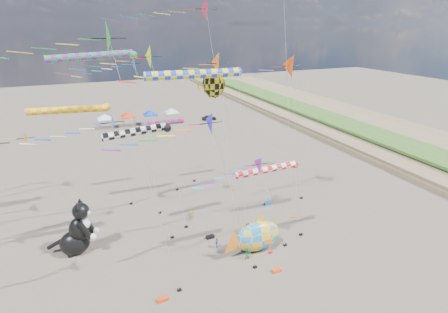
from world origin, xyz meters
The scene contains 28 objects.
delta_kite_0 centered at (-7.82, 13.25, 13.52)m, with size 10.54×2.24×14.92m.
delta_kite_1 centered at (10.20, 15.46, 17.27)m, with size 13.32×2.73×18.88m.
delta_kite_2 centered at (2.47, 7.27, 9.48)m, with size 9.45×1.68×10.73m.
delta_kite_3 centered at (-17.39, 18.11, 11.25)m, with size 10.98×1.81×12.54m.
delta_kite_4 centered at (-2.20, 5.37, 14.66)m, with size 10.76×1.94×15.99m.
delta_kite_5 centered at (-9.25, 5.22, 20.71)m, with size 11.15×2.41×22.19m.
delta_kite_7 centered at (4.12, 21.13, 23.12)m, with size 13.24×3.04×24.87m.
delta_kite_8 centered at (0.66, 12.29, 18.16)m, with size 11.66×2.19×19.59m.
delta_kite_9 centered at (-4.96, 17.33, 18.53)m, with size 12.64×2.58×20.07m.
delta_kite_10 centered at (-5.62, 24.33, 16.87)m, with size 11.15×1.68×18.15m.
windsock_0 centered at (-11.63, 22.72, 12.85)m, with size 9.90×0.83×13.31m.
windsock_1 centered at (-1.08, 10.41, 17.64)m, with size 10.09×0.81×18.11m.
windsock_2 centered at (5.22, 8.26, 8.59)m, with size 8.17×0.72×9.00m.
windsock_3 centered at (-8.75, 19.00, 18.69)m, with size 9.85×0.81×19.17m.
windsock_4 centered at (-5.82, 14.68, 11.90)m, with size 8.05×0.83×12.37m.
windsock_5 centered at (-0.54, 26.16, 9.30)m, with size 6.95×0.72×9.73m.
angelfish_kite centered at (0.44, 11.09, 16.53)m, with size 3.74×3.02×17.99m.
cat_inflatable centered at (-12.88, 14.66, 2.94)m, with size 4.35×2.17×5.87m, color black, non-canonical shape.
fish_inflatable centered at (3.83, 7.77, 1.69)m, with size 6.58×2.52×4.19m.
person_adult centered at (3.27, 8.84, 0.78)m, with size 0.57×0.38×1.57m, color slate.
child_green centered at (2.32, 6.78, 0.59)m, with size 0.58×0.45×1.19m, color #1F7730.
child_blue centered at (0.24, 9.79, 0.56)m, with size 0.66×0.28×1.13m, color #285BA4.
kite_bag_0 centered at (0.22, 11.66, 0.15)m, with size 0.90×0.44×0.30m, color black.
kite_bag_1 centered at (4.02, 4.09, 0.15)m, with size 0.90×0.44×0.30m, color #EC4013.
kite_bag_2 centered at (-6.74, 4.64, 0.15)m, with size 0.90×0.44×0.30m, color red.
kite_bag_3 centered at (9.73, 15.76, 0.15)m, with size 0.90×0.44×0.30m, color blue.
tent_row centered at (1.50, 60.00, 3.15)m, with size 19.20×4.20×3.80m.
parked_car centered at (17.59, 58.00, 0.59)m, with size 1.39×3.47×1.18m, color #26262D.
Camera 1 is at (-10.97, -18.56, 21.74)m, focal length 28.00 mm.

